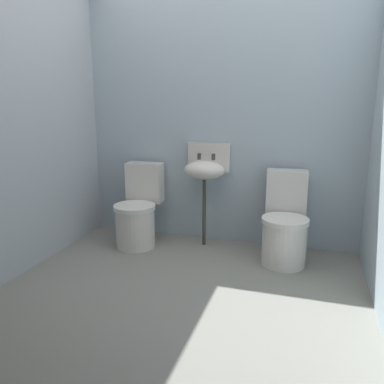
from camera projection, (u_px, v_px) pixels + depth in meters
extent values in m
cube|color=gray|center=(180.00, 296.00, 2.88)|extent=(3.11, 2.75, 0.08)
cube|color=#A0B1BC|center=(221.00, 119.00, 3.73)|extent=(3.11, 0.10, 2.43)
cube|color=#A7AFB7|center=(19.00, 123.00, 3.09)|extent=(0.10, 2.55, 2.43)
cylinder|color=silver|center=(135.00, 228.00, 3.72)|extent=(0.40, 0.40, 0.38)
cylinder|color=silver|center=(134.00, 207.00, 3.67)|extent=(0.42, 0.42, 0.04)
cube|color=silver|center=(145.00, 182.00, 3.91)|extent=(0.37, 0.20, 0.40)
cylinder|color=silver|center=(284.00, 244.00, 3.31)|extent=(0.40, 0.40, 0.38)
cylinder|color=silver|center=(285.00, 220.00, 3.26)|extent=(0.43, 0.43, 0.04)
cube|color=silver|center=(287.00, 192.00, 3.50)|extent=(0.37, 0.20, 0.40)
cylinder|color=#3C3D33|center=(204.00, 212.00, 3.74)|extent=(0.04, 0.04, 0.66)
ellipsoid|color=silver|center=(204.00, 170.00, 3.64)|extent=(0.40, 0.32, 0.18)
cube|color=silver|center=(209.00, 157.00, 3.77)|extent=(0.42, 0.04, 0.28)
cylinder|color=#3C3D33|center=(199.00, 156.00, 3.69)|extent=(0.04, 0.04, 0.06)
cylinder|color=#3C3D33|center=(213.00, 157.00, 3.65)|extent=(0.04, 0.04, 0.06)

